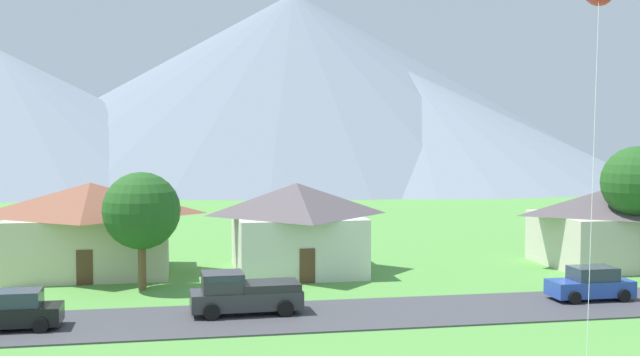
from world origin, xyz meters
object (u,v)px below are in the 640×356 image
object	(u,v)px
tree_near_left	(638,183)
parked_car_black_mid_east	(12,311)
house_right_center	(297,226)
pickup_truck_charcoal_west_side	(243,293)
house_leftmost	(91,227)
parked_car_blue_west_end	(591,284)
tree_center	(141,211)
house_left_center	(617,224)

from	to	relation	value
tree_near_left	parked_car_black_mid_east	distance (m)	35.82
house_right_center	pickup_truck_charcoal_west_side	distance (m)	12.03
parked_car_black_mid_east	pickup_truck_charcoal_west_side	world-z (taller)	pickup_truck_charcoal_west_side
house_leftmost	pickup_truck_charcoal_west_side	bearing A→B (deg)	-57.02
house_leftmost	parked_car_blue_west_end	bearing A→B (deg)	-26.10
tree_center	house_right_center	bearing A→B (deg)	24.22
parked_car_black_mid_east	tree_near_left	bearing A→B (deg)	12.43
house_right_center	tree_center	distance (m)	10.20
house_leftmost	house_left_center	bearing A→B (deg)	-5.25
house_leftmost	tree_center	world-z (taller)	tree_center
tree_center	parked_car_black_mid_east	distance (m)	10.18
house_leftmost	house_right_center	bearing A→B (deg)	-6.93
parked_car_black_mid_east	parked_car_blue_west_end	bearing A→B (deg)	2.03
house_leftmost	parked_car_blue_west_end	xyz separation A→B (m)	(25.95, -12.71, -2.02)
parked_car_black_mid_east	pickup_truck_charcoal_west_side	bearing A→B (deg)	6.15
pickup_truck_charcoal_west_side	tree_near_left	bearing A→B (deg)	14.93
house_leftmost	tree_center	bearing A→B (deg)	-60.01
house_right_center	tree_near_left	bearing A→B (deg)	-12.62
house_leftmost	parked_car_blue_west_end	world-z (taller)	house_leftmost
tree_center	pickup_truck_charcoal_west_side	xyz separation A→B (m)	(4.92, -6.96, -3.29)
house_left_center	house_right_center	bearing A→B (deg)	175.77
house_leftmost	parked_car_black_mid_east	xyz separation A→B (m)	(-1.92, -13.70, -2.02)
house_left_center	parked_car_blue_west_end	xyz separation A→B (m)	(-7.31, -9.66, -1.82)
house_right_center	tree_center	xyz separation A→B (m)	(-9.20, -4.14, 1.50)
house_leftmost	parked_car_blue_west_end	size ratio (longest dim) A/B	2.38
parked_car_blue_west_end	house_left_center	bearing A→B (deg)	52.86
house_left_center	house_right_center	distance (m)	20.85
parked_car_black_mid_east	pickup_truck_charcoal_west_side	xyz separation A→B (m)	(10.10, 1.09, 0.19)
tree_center	pickup_truck_charcoal_west_side	distance (m)	9.13
house_left_center	parked_car_black_mid_east	size ratio (longest dim) A/B	2.36
tree_center	tree_near_left	bearing A→B (deg)	-0.78
house_left_center	pickup_truck_charcoal_west_side	world-z (taller)	house_left_center
tree_near_left	parked_car_blue_west_end	bearing A→B (deg)	-135.65
tree_near_left	pickup_truck_charcoal_west_side	bearing A→B (deg)	-165.07
house_right_center	parked_car_black_mid_east	size ratio (longest dim) A/B	2.02
house_right_center	pickup_truck_charcoal_west_side	world-z (taller)	house_right_center
tree_near_left	pickup_truck_charcoal_west_side	xyz separation A→B (m)	(-24.58, -6.55, -4.52)
house_leftmost	house_right_center	distance (m)	12.56
house_right_center	tree_center	size ratio (longest dim) A/B	1.31
tree_center	parked_car_black_mid_east	bearing A→B (deg)	-122.80
house_right_center	parked_car_blue_west_end	distance (m)	17.64
house_right_center	pickup_truck_charcoal_west_side	xyz separation A→B (m)	(-4.28, -11.10, -1.79)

